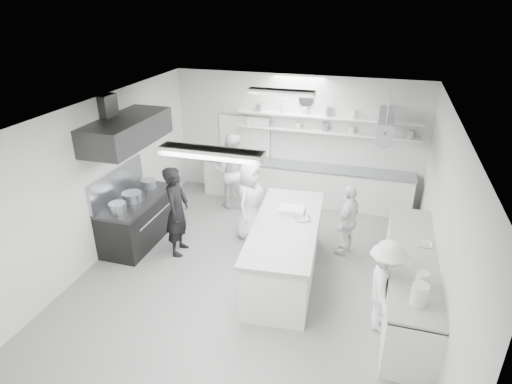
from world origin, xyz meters
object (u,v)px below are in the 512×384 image
(back_counter, at_px, (304,184))
(prep_island, at_px, (285,252))
(right_counter, at_px, (410,282))
(stove, at_px, (138,221))
(cook_stove, at_px, (177,211))
(cook_back, at_px, (231,171))

(back_counter, bearing_deg, prep_island, -85.56)
(back_counter, relative_size, right_counter, 1.52)
(stove, relative_size, prep_island, 0.66)
(prep_island, xyz_separation_m, cook_stove, (-2.17, 0.20, 0.39))
(stove, height_order, cook_stove, cook_stove)
(right_counter, relative_size, cook_stove, 1.84)
(stove, distance_m, right_counter, 5.28)
(stove, xyz_separation_m, right_counter, (5.25, -0.60, 0.02))
(prep_island, bearing_deg, right_counter, -11.41)
(cook_back, bearing_deg, back_counter, -165.81)
(stove, bearing_deg, right_counter, -6.52)
(stove, distance_m, back_counter, 4.03)
(stove, bearing_deg, cook_back, 58.25)
(stove, relative_size, back_counter, 0.36)
(right_counter, bearing_deg, prep_island, 173.21)
(stove, bearing_deg, prep_island, -6.34)
(prep_island, height_order, cook_stove, cook_stove)
(stove, relative_size, cook_back, 1.01)
(prep_island, distance_m, cook_stove, 2.21)
(back_counter, relative_size, cook_stove, 2.79)
(back_counter, xyz_separation_m, cook_back, (-1.61, -0.72, 0.43))
(back_counter, relative_size, prep_island, 1.82)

